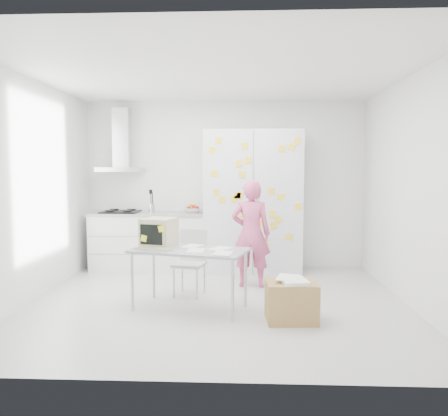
{
  "coord_description": "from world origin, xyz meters",
  "views": [
    {
      "loc": [
        0.3,
        -5.15,
        1.6
      ],
      "look_at": [
        0.04,
        0.74,
        1.08
      ],
      "focal_mm": 35.0,
      "sensor_mm": 36.0,
      "label": 1
    }
  ],
  "objects_px": {
    "chair": "(191,258)",
    "cardboard_box": "(291,301)",
    "desk": "(170,240)",
    "person": "(251,234)"
  },
  "relations": [
    {
      "from": "chair",
      "to": "cardboard_box",
      "type": "height_order",
      "value": "chair"
    },
    {
      "from": "person",
      "to": "cardboard_box",
      "type": "relative_size",
      "value": 2.68
    },
    {
      "from": "cardboard_box",
      "to": "person",
      "type": "bearing_deg",
      "value": 106.49
    },
    {
      "from": "person",
      "to": "cardboard_box",
      "type": "distance_m",
      "value": 1.51
    },
    {
      "from": "person",
      "to": "desk",
      "type": "relative_size",
      "value": 1.03
    },
    {
      "from": "person",
      "to": "cardboard_box",
      "type": "xyz_separation_m",
      "value": [
        0.4,
        -1.36,
        -0.51
      ]
    },
    {
      "from": "person",
      "to": "chair",
      "type": "height_order",
      "value": "person"
    },
    {
      "from": "person",
      "to": "chair",
      "type": "distance_m",
      "value": 0.91
    },
    {
      "from": "chair",
      "to": "cardboard_box",
      "type": "xyz_separation_m",
      "value": [
        1.18,
        -0.96,
        -0.25
      ]
    },
    {
      "from": "desk",
      "to": "chair",
      "type": "distance_m",
      "value": 0.62
    }
  ]
}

